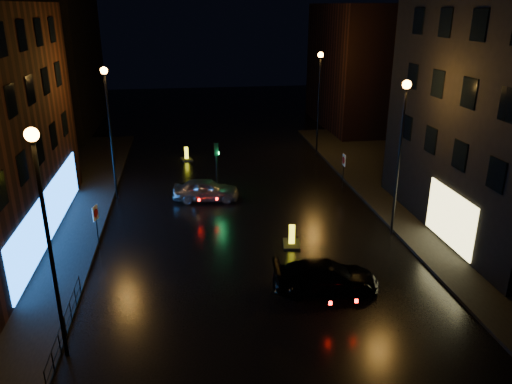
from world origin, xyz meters
TOP-DOWN VIEW (x-y plane):
  - ground at (0.00, 0.00)m, footprint 120.00×120.00m
  - pavement_right at (14.00, 8.00)m, footprint 12.00×44.00m
  - building_far_left at (-16.00, 35.00)m, footprint 8.00×16.00m
  - building_far_right at (15.00, 32.00)m, footprint 8.00×14.00m
  - street_lamp_lnear at (-7.80, -2.00)m, footprint 0.44×0.44m
  - street_lamp_lfar at (-7.80, 14.00)m, footprint 0.44×0.44m
  - street_lamp_rnear at (7.80, 6.00)m, footprint 0.44×0.44m
  - street_lamp_rfar at (7.80, 22.00)m, footprint 0.44×0.44m
  - traffic_signal at (-1.20, 14.00)m, footprint 1.40×2.40m
  - guard_railing at (-8.00, -1.00)m, footprint 0.05×6.04m
  - silver_hatchback at (-2.03, 12.61)m, footprint 4.36×2.13m
  - dark_sedan at (2.60, 0.93)m, footprint 4.80×2.31m
  - bollard_near at (2.08, 5.49)m, footprint 1.05×1.41m
  - bollard_far at (-3.13, 21.89)m, footprint 1.04×1.35m
  - road_sign_left at (-7.90, 6.68)m, footprint 0.21×0.55m
  - road_sign_right at (7.35, 13.42)m, footprint 0.09×0.59m

SIDE VIEW (x-z plane):
  - ground at x=0.00m, z-range 0.00..0.00m
  - pavement_right at x=14.00m, z-range 0.00..0.15m
  - bollard_far at x=-3.13m, z-range -0.30..0.76m
  - bollard_near at x=2.08m, z-range -0.32..0.81m
  - traffic_signal at x=-1.20m, z-range -1.22..2.23m
  - dark_sedan at x=2.60m, z-range 0.00..1.35m
  - silver_hatchback at x=-2.03m, z-range 0.00..1.43m
  - guard_railing at x=-8.00m, z-range 0.24..1.24m
  - road_sign_left at x=-7.90m, z-range 0.58..2.90m
  - road_sign_right at x=7.35m, z-range 0.61..3.06m
  - street_lamp_lnear at x=-7.80m, z-range 1.38..9.75m
  - street_lamp_lfar at x=-7.80m, z-range 1.38..9.75m
  - street_lamp_rnear at x=7.80m, z-range 1.38..9.75m
  - street_lamp_rfar at x=7.80m, z-range 1.38..9.75m
  - building_far_right at x=15.00m, z-range 0.00..12.00m
  - building_far_left at x=-16.00m, z-range 0.00..14.00m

